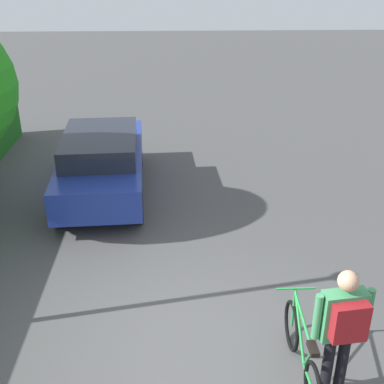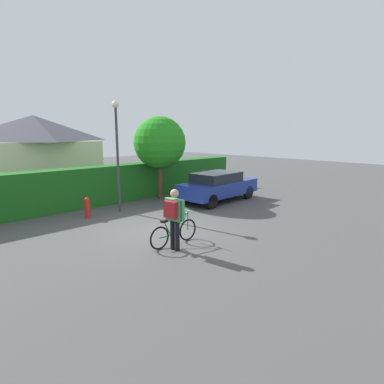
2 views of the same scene
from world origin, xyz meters
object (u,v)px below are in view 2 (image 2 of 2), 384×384
Objects in this scene: person_rider at (174,214)px; tree_kerbside at (160,143)px; fire_hydrant at (87,207)px; street_lamp at (117,142)px; parked_car_near at (218,186)px; bicycle at (174,232)px.

tree_kerbside is (4.07, 5.73, 1.69)m from person_rider.
fire_hydrant is at bearing 92.04° from person_rider.
person_rider is 0.39× the size of street_lamp.
tree_kerbside is at bearing 54.62° from person_rider.
person_rider is (-5.71, -3.41, 0.31)m from parked_car_near.
tree_kerbside is at bearing 11.12° from fire_hydrant.
tree_kerbside is (3.78, 5.40, 2.38)m from bicycle.
fire_hydrant is (-4.24, -0.83, -2.34)m from tree_kerbside.
fire_hydrant is at bearing 165.82° from parked_car_near.
parked_car_near is at bearing -19.11° from street_lamp.
street_lamp is 1.11× the size of tree_kerbside.
person_rider is 4.94m from fire_hydrant.
person_rider reaches higher than parked_car_near.
parked_car_near is 6.66m from person_rider.
parked_car_near is 6.25m from bicycle.
tree_kerbside is at bearing 125.24° from parked_car_near.
person_rider is at bearing -125.38° from tree_kerbside.
person_rider reaches higher than fire_hydrant.
person_rider is at bearing -131.04° from bicycle.
street_lamp reaches higher than person_rider.
parked_car_near is 2.48× the size of person_rider.
tree_kerbside reaches higher than person_rider.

